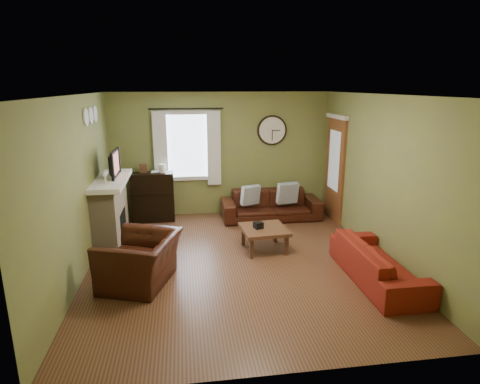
{
  "coord_description": "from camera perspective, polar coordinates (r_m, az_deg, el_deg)",
  "views": [
    {
      "loc": [
        -0.8,
        -5.83,
        2.74
      ],
      "look_at": [
        0.1,
        0.4,
        1.05
      ],
      "focal_mm": 30.0,
      "sensor_mm": 36.0,
      "label": 1
    }
  ],
  "objects": [
    {
      "name": "floor",
      "position": [
        6.49,
        -0.38,
        -9.94
      ],
      "size": [
        4.6,
        5.2,
        0.0
      ],
      "primitive_type": "cube",
      "color": "brown",
      "rests_on": "ground"
    },
    {
      "name": "ceiling",
      "position": [
        5.88,
        -0.42,
        13.67
      ],
      "size": [
        4.6,
        5.2,
        0.0
      ],
      "primitive_type": "cube",
      "color": "white",
      "rests_on": "ground"
    },
    {
      "name": "wall_left",
      "position": [
        6.19,
        -22.0,
        0.47
      ],
      "size": [
        0.0,
        5.2,
        2.6
      ],
      "primitive_type": "cube",
      "color": "olive",
      "rests_on": "ground"
    },
    {
      "name": "wall_right",
      "position": [
        6.76,
        19.33,
        1.87
      ],
      "size": [
        0.0,
        5.2,
        2.6
      ],
      "primitive_type": "cube",
      "color": "olive",
      "rests_on": "ground"
    },
    {
      "name": "wall_back",
      "position": [
        8.59,
        -2.77,
        5.36
      ],
      "size": [
        4.6,
        0.0,
        2.6
      ],
      "primitive_type": "cube",
      "color": "olive",
      "rests_on": "ground"
    },
    {
      "name": "wall_front",
      "position": [
        3.62,
        5.27,
        -8.43
      ],
      "size": [
        4.6,
        0.0,
        2.6
      ],
      "primitive_type": "cube",
      "color": "olive",
      "rests_on": "ground"
    },
    {
      "name": "fireplace",
      "position": [
        7.43,
        -17.94,
        -2.87
      ],
      "size": [
        0.4,
        1.4,
        1.1
      ],
      "primitive_type": "cube",
      "color": "tan",
      "rests_on": "floor"
    },
    {
      "name": "firebox",
      "position": [
        7.47,
        -16.34,
        -4.65
      ],
      "size": [
        0.04,
        0.6,
        0.55
      ],
      "primitive_type": "cube",
      "color": "black",
      "rests_on": "fireplace"
    },
    {
      "name": "mantel",
      "position": [
        7.27,
        -18.07,
        1.57
      ],
      "size": [
        0.58,
        1.6,
        0.08
      ],
      "primitive_type": "cube",
      "color": "white",
      "rests_on": "fireplace"
    },
    {
      "name": "tv",
      "position": [
        7.37,
        -17.87,
        3.46
      ],
      "size": [
        0.08,
        0.6,
        0.35
      ],
      "primitive_type": "imported",
      "rotation": [
        0.0,
        0.0,
        1.57
      ],
      "color": "black",
      "rests_on": "mantel"
    },
    {
      "name": "tv_screen",
      "position": [
        7.34,
        -17.29,
        3.92
      ],
      "size": [
        0.02,
        0.62,
        0.36
      ],
      "primitive_type": "cube",
      "color": "#994C3F",
      "rests_on": "mantel"
    },
    {
      "name": "medallion_left",
      "position": [
        6.81,
        -21.08,
        9.92
      ],
      "size": [
        0.28,
        0.28,
        0.03
      ],
      "primitive_type": "cylinder",
      "color": "white",
      "rests_on": "wall_left"
    },
    {
      "name": "medallion_mid",
      "position": [
        7.15,
        -20.48,
        10.18
      ],
      "size": [
        0.28,
        0.28,
        0.03
      ],
      "primitive_type": "cylinder",
      "color": "white",
      "rests_on": "wall_left"
    },
    {
      "name": "medallion_right",
      "position": [
        7.49,
        -19.94,
        10.4
      ],
      "size": [
        0.28,
        0.28,
        0.03
      ],
      "primitive_type": "cylinder",
      "color": "white",
      "rests_on": "wall_left"
    },
    {
      "name": "window_pane",
      "position": [
        8.5,
        -7.51,
        6.51
      ],
      "size": [
        1.0,
        0.02,
        1.3
      ],
      "primitive_type": null,
      "color": "silver",
      "rests_on": "wall_back"
    },
    {
      "name": "curtain_rod",
      "position": [
        8.32,
        -7.68,
        11.66
      ],
      "size": [
        0.03,
        0.03,
        1.5
      ],
      "primitive_type": "cylinder",
      "color": "black",
      "rests_on": "wall_back"
    },
    {
      "name": "curtain_left",
      "position": [
        8.42,
        -11.25,
        5.93
      ],
      "size": [
        0.28,
        0.04,
        1.55
      ],
      "primitive_type": "cube",
      "color": "white",
      "rests_on": "wall_back"
    },
    {
      "name": "curtain_right",
      "position": [
        8.43,
        -3.72,
        6.2
      ],
      "size": [
        0.28,
        0.04,
        1.55
      ],
      "primitive_type": "cube",
      "color": "white",
      "rests_on": "wall_back"
    },
    {
      "name": "wall_clock",
      "position": [
        8.64,
        4.59,
        8.74
      ],
      "size": [
        0.64,
        0.06,
        0.64
      ],
      "primitive_type": null,
      "color": "white",
      "rests_on": "wall_back"
    },
    {
      "name": "door",
      "position": [
        8.44,
        13.32,
        3.07
      ],
      "size": [
        0.05,
        0.9,
        2.1
      ],
      "primitive_type": "cube",
      "color": "brown",
      "rests_on": "floor"
    },
    {
      "name": "bookshelf",
      "position": [
        8.43,
        -12.27,
        -0.68
      ],
      "size": [
        0.85,
        0.36,
        1.01
      ],
      "primitive_type": null,
      "color": "black",
      "rests_on": "floor"
    },
    {
      "name": "book",
      "position": [
        8.37,
        -12.49,
        2.39
      ],
      "size": [
        0.16,
        0.21,
        0.02
      ],
      "primitive_type": "imported",
      "rotation": [
        0.0,
        0.0,
        -0.07
      ],
      "color": "#523120",
      "rests_on": "bookshelf"
    },
    {
      "name": "sofa_brown",
      "position": [
        8.44,
        4.38,
        -1.84
      ],
      "size": [
        2.04,
        0.8,
        0.6
      ],
      "primitive_type": "imported",
      "color": "black",
      "rests_on": "floor"
    },
    {
      "name": "pillow_left",
      "position": [
        8.21,
        1.5,
        -0.45
      ],
      "size": [
        0.41,
        0.26,
        0.4
      ],
      "primitive_type": "cube",
      "rotation": [
        0.0,
        0.0,
        0.38
      ],
      "color": "#9099AA",
      "rests_on": "sofa_brown"
    },
    {
      "name": "pillow_right",
      "position": [
        8.42,
        6.77,
        -0.15
      ],
      "size": [
        0.46,
        0.21,
        0.44
      ],
      "primitive_type": "cube",
      "rotation": [
        0.0,
        0.0,
        0.19
      ],
      "color": "#9099AA",
      "rests_on": "sofa_brown"
    },
    {
      "name": "sofa_red",
      "position": [
        6.16,
        18.98,
        -9.43
      ],
      "size": [
        0.74,
        1.88,
        0.55
      ],
      "primitive_type": "imported",
      "rotation": [
        0.0,
        0.0,
        1.57
      ],
      "color": "maroon",
      "rests_on": "floor"
    },
    {
      "name": "armchair",
      "position": [
        5.88,
        -13.98,
        -9.42
      ],
      "size": [
        1.24,
        1.32,
        0.7
      ],
      "primitive_type": "imported",
      "rotation": [
        0.0,
        0.0,
        -1.89
      ],
      "color": "black",
      "rests_on": "floor"
    },
    {
      "name": "coffee_table",
      "position": [
        6.88,
        3.44,
        -6.67
      ],
      "size": [
        0.8,
        0.8,
        0.4
      ],
      "primitive_type": null,
      "rotation": [
        0.0,
        0.0,
        0.08
      ],
      "color": "#523120",
      "rests_on": "floor"
    },
    {
      "name": "tissue_box",
      "position": [
        6.79,
        2.62,
        -5.14
      ],
      "size": [
        0.17,
        0.17,
        0.11
      ],
      "primitive_type": "cube",
      "rotation": [
        0.0,
        0.0,
        0.31
      ],
      "color": "black",
      "rests_on": "coffee_table"
    },
    {
      "name": "wine_glass_a",
      "position": [
        6.76,
        -18.68,
        1.79
      ],
      "size": [
        0.07,
        0.07,
        0.21
      ],
      "primitive_type": null,
      "color": "white",
      "rests_on": "mantel"
    },
    {
      "name": "wine_glass_b",
      "position": [
        6.85,
        -18.55,
        1.97
      ],
      "size": [
        0.07,
        0.07,
        0.21
      ],
      "primitive_type": null,
      "color": "white",
      "rests_on": "mantel"
    }
  ]
}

